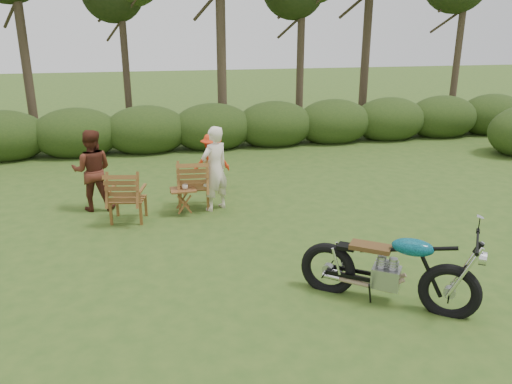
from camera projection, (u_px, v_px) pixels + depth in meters
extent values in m
plane|color=#2F4E1A|center=(306.00, 283.00, 7.30)|extent=(80.00, 80.00, 0.00)
cylinder|color=#33281C|center=(21.00, 27.00, 15.23)|extent=(0.28, 0.28, 7.20)
cylinder|color=#33281C|center=(124.00, 41.00, 17.05)|extent=(0.24, 0.24, 6.30)
cylinder|color=#33281C|center=(221.00, 19.00, 15.47)|extent=(0.30, 0.30, 7.65)
cylinder|color=#33281C|center=(301.00, 38.00, 17.33)|extent=(0.26, 0.26, 6.48)
cylinder|color=#33281C|center=(368.00, 17.00, 18.78)|extent=(0.32, 0.32, 7.92)
cylinder|color=#33281C|center=(460.00, 33.00, 17.47)|extent=(0.24, 0.24, 6.84)
ellipsoid|color=#213714|center=(2.00, 137.00, 14.10)|extent=(2.52, 1.68, 1.51)
ellipsoid|color=#213714|center=(77.00, 134.00, 14.54)|extent=(2.52, 1.68, 1.51)
ellipsoid|color=#213714|center=(146.00, 131.00, 14.98)|extent=(2.52, 1.68, 1.51)
ellipsoid|color=#213714|center=(212.00, 128.00, 15.42)|extent=(2.52, 1.68, 1.51)
ellipsoid|color=#213714|center=(275.00, 125.00, 15.87)|extent=(2.52, 1.68, 1.51)
ellipsoid|color=#213714|center=(333.00, 122.00, 16.31)|extent=(2.52, 1.68, 1.51)
ellipsoid|color=#213714|center=(389.00, 120.00, 16.75)|extent=(2.52, 1.68, 1.51)
ellipsoid|color=#213714|center=(442.00, 118.00, 17.19)|extent=(2.52, 1.68, 1.51)
ellipsoid|color=#213714|center=(492.00, 115.00, 17.63)|extent=(2.52, 1.68, 1.51)
imported|color=beige|center=(185.00, 187.00, 9.82)|extent=(0.14, 0.14, 0.09)
imported|color=#F3DFC8|center=(216.00, 209.00, 10.29)|extent=(0.75, 0.68, 1.73)
imported|color=#522317|center=(96.00, 209.00, 10.29)|extent=(0.85, 0.69, 1.65)
imported|color=red|center=(212.00, 189.00, 11.55)|extent=(0.88, 0.55, 1.31)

